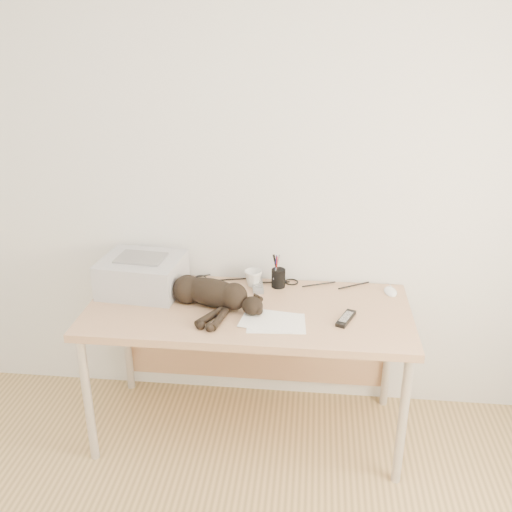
# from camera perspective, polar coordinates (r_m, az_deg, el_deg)

# --- Properties ---
(wall_back) EXTENTS (3.50, 0.00, 3.50)m
(wall_back) POSITION_cam_1_polar(r_m,az_deg,el_deg) (2.96, -0.04, 7.73)
(wall_back) COLOR white
(wall_back) RESTS_ON floor
(desk) EXTENTS (1.60, 0.70, 0.74)m
(desk) POSITION_cam_1_polar(r_m,az_deg,el_deg) (2.97, -0.60, -6.70)
(desk) COLOR tan
(desk) RESTS_ON floor
(printer) EXTENTS (0.43, 0.38, 0.19)m
(printer) POSITION_cam_1_polar(r_m,az_deg,el_deg) (3.02, -11.30, -1.81)
(printer) COLOR #A7A7AC
(printer) RESTS_ON desk
(papers) EXTENTS (0.32, 0.24, 0.01)m
(papers) POSITION_cam_1_polar(r_m,az_deg,el_deg) (2.70, 1.73, -6.58)
(papers) COLOR white
(papers) RESTS_ON desk
(cat) EXTENTS (0.63, 0.43, 0.15)m
(cat) POSITION_cam_1_polar(r_m,az_deg,el_deg) (2.83, -4.81, -3.78)
(cat) COLOR black
(cat) RESTS_ON desk
(mug) EXTENTS (0.13, 0.13, 0.09)m
(mug) POSITION_cam_1_polar(r_m,az_deg,el_deg) (3.04, -0.27, -2.23)
(mug) COLOR white
(mug) RESTS_ON desk
(pen_cup) EXTENTS (0.07, 0.07, 0.19)m
(pen_cup) POSITION_cam_1_polar(r_m,az_deg,el_deg) (3.02, 2.25, -2.18)
(pen_cup) COLOR black
(pen_cup) RESTS_ON desk
(remote_grey) EXTENTS (0.09, 0.20, 0.02)m
(remote_grey) POSITION_cam_1_polar(r_m,az_deg,el_deg) (3.04, 0.14, -2.85)
(remote_grey) COLOR slate
(remote_grey) RESTS_ON desk
(remote_black) EXTENTS (0.10, 0.17, 0.02)m
(remote_black) POSITION_cam_1_polar(r_m,az_deg,el_deg) (2.75, 8.98, -6.20)
(remote_black) COLOR black
(remote_black) RESTS_ON desk
(mouse) EXTENTS (0.08, 0.12, 0.04)m
(mouse) POSITION_cam_1_polar(r_m,az_deg,el_deg) (3.05, 13.32, -3.28)
(mouse) COLOR white
(mouse) RESTS_ON desk
(cable_tangle) EXTENTS (1.36, 0.08, 0.01)m
(cable_tangle) POSITION_cam_1_polar(r_m,az_deg,el_deg) (3.10, -0.13, -2.44)
(cable_tangle) COLOR black
(cable_tangle) RESTS_ON desk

